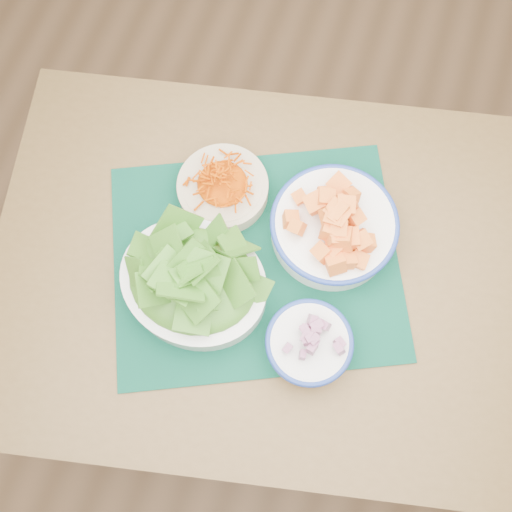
{
  "coord_description": "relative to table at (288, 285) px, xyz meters",
  "views": [
    {
      "loc": [
        0.33,
        -0.03,
        1.77
      ],
      "look_at": [
        0.24,
        0.26,
        0.78
      ],
      "focal_mm": 40.0,
      "sensor_mm": 36.0,
      "label": 1
    }
  ],
  "objects": [
    {
      "name": "carrot_bowl",
      "position": [
        -0.17,
        0.11,
        0.14
      ],
      "size": [
        0.2,
        0.2,
        0.06
      ],
      "rotation": [
        0.0,
        0.0,
        -0.16
      ],
      "color": "#C1B190",
      "rests_on": "placemat"
    },
    {
      "name": "placemat",
      "position": [
        -0.07,
        -0.0,
        0.11
      ],
      "size": [
        0.66,
        0.61,
        0.0
      ],
      "primitive_type": "cube",
      "rotation": [
        0.0,
        0.0,
        0.42
      ],
      "color": "black",
      "rests_on": "table"
    },
    {
      "name": "onion_bowl",
      "position": [
        0.07,
        -0.13,
        0.15
      ],
      "size": [
        0.16,
        0.16,
        0.08
      ],
      "rotation": [
        0.0,
        0.0,
        -0.09
      ],
      "color": "silver",
      "rests_on": "placemat"
    },
    {
      "name": "table",
      "position": [
        0.0,
        0.0,
        0.0
      ],
      "size": [
        1.25,
        0.96,
        0.75
      ],
      "rotation": [
        0.0,
        0.0,
        0.2
      ],
      "color": "brown",
      "rests_on": "ground"
    },
    {
      "name": "ground",
      "position": [
        -0.3,
        -0.27,
        -0.64
      ],
      "size": [
        4.0,
        4.0,
        0.0
      ],
      "primitive_type": "plane",
      "color": "#946C47",
      "rests_on": "ground"
    },
    {
      "name": "lettuce_bowl",
      "position": [
        -0.16,
        -0.09,
        0.17
      ],
      "size": [
        0.29,
        0.26,
        0.12
      ],
      "rotation": [
        0.0,
        0.0,
        -0.13
      ],
      "color": "white",
      "rests_on": "placemat"
    },
    {
      "name": "squash_bowl",
      "position": [
        0.05,
        0.09,
        0.16
      ],
      "size": [
        0.23,
        0.23,
        0.11
      ],
      "rotation": [
        0.0,
        0.0,
        -0.02
      ],
      "color": "white",
      "rests_on": "placemat"
    }
  ]
}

